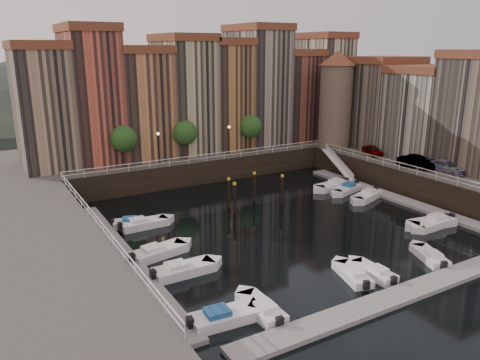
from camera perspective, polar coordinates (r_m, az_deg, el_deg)
ground at (r=48.36m, az=4.45°, el=-5.05°), size 200.00×200.00×0.00m
quay_far at (r=69.93m, az=-7.69°, el=2.73°), size 80.00×20.00×3.00m
quay_right at (r=66.17m, az=25.94°, el=0.49°), size 20.00×36.00×3.00m
dock_left at (r=41.02m, az=-13.94°, el=-9.19°), size 2.00×28.00×0.35m
dock_right at (r=57.97m, az=18.35°, el=-2.07°), size 2.00×28.00×0.35m
dock_near at (r=36.91m, az=19.96°, el=-12.69°), size 30.00×2.00×0.35m
mountains at (r=149.89m, az=-19.94°, el=11.38°), size 145.00×100.00×18.00m
far_terrace at (r=67.50m, az=-4.51°, el=10.49°), size 48.70×10.30×17.50m
right_terrace at (r=66.86m, az=21.94°, el=8.15°), size 9.30×24.30×14.00m
corner_tower at (r=69.36m, az=11.58°, el=9.73°), size 5.20×5.20×13.80m
promenade_trees at (r=61.37m, az=-6.18°, el=5.79°), size 21.20×3.20×5.20m
street_lamps at (r=60.74m, az=-5.48°, el=5.04°), size 10.36×0.36×4.18m
railings at (r=51.07m, az=1.44°, el=0.60°), size 36.08×34.04×0.52m
gangway at (r=65.53m, az=11.88°, el=2.01°), size 2.78×8.32×3.73m
mooring_pilings at (r=52.13m, az=1.26°, el=-1.52°), size 6.52×2.93×3.78m
boat_left_0 at (r=31.60m, az=-1.84°, el=-16.32°), size 5.20×2.22×1.18m
boat_left_1 at (r=37.65m, az=-7.02°, el=-10.80°), size 5.20×1.92×1.19m
boat_left_2 at (r=40.97m, az=-9.99°, el=-8.64°), size 5.31×2.77×1.19m
boat_left_3 at (r=47.50m, az=-11.73°, el=-5.25°), size 4.97×1.89×1.14m
boat_left_4 at (r=47.98m, az=-12.74°, el=-5.14°), size 4.61×3.02×1.04m
boat_right_0 at (r=50.39m, az=22.45°, el=-4.93°), size 4.92×1.98×1.12m
boat_right_1 at (r=50.62m, az=22.46°, el=-4.81°), size 5.32×2.53×1.20m
boat_right_2 at (r=57.03m, az=15.23°, el=-1.88°), size 5.10×3.25×1.15m
boat_right_3 at (r=59.20m, az=12.90°, el=-1.08°), size 4.99×2.99×1.12m
boat_right_4 at (r=60.24m, az=11.30°, el=-0.66°), size 5.37×2.50×1.21m
boat_near_0 at (r=32.53m, az=2.67°, el=-15.39°), size 1.73×4.59×1.05m
boat_near_1 at (r=37.82m, az=13.60°, el=-11.14°), size 2.58×4.43×0.99m
boat_near_2 at (r=38.67m, az=16.01°, el=-10.72°), size 1.54×4.21×0.97m
boat_near_3 at (r=42.82m, az=22.17°, el=-8.62°), size 2.96×4.37×0.99m
car_a at (r=66.09m, az=15.86°, el=3.42°), size 2.63×4.18×1.33m
car_b at (r=60.52m, az=20.78°, el=1.97°), size 2.78×4.95×1.54m
car_c at (r=59.76m, az=23.84°, el=1.41°), size 2.04×4.83×1.39m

